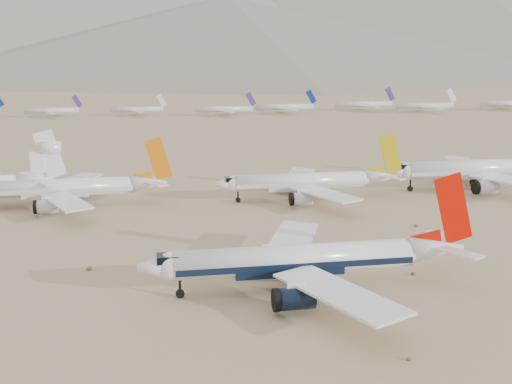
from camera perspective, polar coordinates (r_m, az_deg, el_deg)
ground at (r=104.89m, az=1.80°, el=-8.47°), size 7000.00×7000.00×0.00m
main_airliner at (r=102.79m, az=4.74°, el=-5.97°), size 51.89×50.68×18.31m
row2_navy_widebody at (r=190.23m, az=19.59°, el=1.92°), size 55.03×53.81×19.58m
row2_gold_tail at (r=166.17m, az=4.72°, el=0.93°), size 47.20×46.16×16.81m
row2_orange_tail at (r=164.12m, az=-16.34°, el=0.34°), size 47.29×46.27×16.87m
distant_storage_row at (r=400.51m, az=-6.38°, el=7.42°), size 555.68×56.28×14.84m
foothills at (r=1315.73m, az=14.42°, el=13.10°), size 4637.50×1395.00×155.00m
desert_scrub at (r=79.11m, az=-2.08°, el=-15.46°), size 247.37×121.67×0.63m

